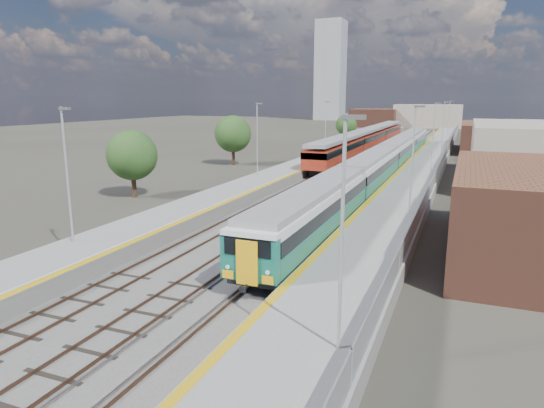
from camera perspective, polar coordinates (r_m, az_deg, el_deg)
The scene contains 11 objects.
ground at distance 63.56m, azimuth 12.66°, elevation 3.95°, with size 320.00×320.00×0.00m, color #47443A.
ballast_bed at distance 66.37m, azimuth 11.10°, elevation 4.39°, with size 10.50×155.00×0.06m, color #565451.
tracks at distance 67.89m, azimuth 11.87°, elevation 4.60°, with size 8.96×160.00×0.17m.
platform_right at distance 65.33m, azimuth 17.62°, elevation 4.36°, with size 4.70×155.00×8.52m.
platform_left at distance 67.88m, azimuth 5.45°, elevation 5.15°, with size 4.30×155.00×8.52m.
buildings at distance 153.33m, azimuth 11.60°, elevation 12.76°, with size 72.00×185.50×40.00m.
green_train at distance 57.65m, azimuth 13.33°, elevation 5.23°, with size 2.76×76.86×3.04m.
red_train at distance 83.22m, azimuth 11.18°, elevation 7.51°, with size 3.03×61.44×3.83m.
tree_a at distance 45.92m, azimuth -16.13°, elevation 5.53°, with size 4.56×4.56×6.18m.
tree_b at distance 66.34m, azimuth -4.61°, elevation 8.22°, with size 4.95×4.95×6.71m.
tree_c at distance 100.87m, azimuth 8.73°, elevation 9.18°, with size 4.26×4.26×5.77m.
Camera 1 is at (9.95, -12.13, 8.96)m, focal length 32.00 mm.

